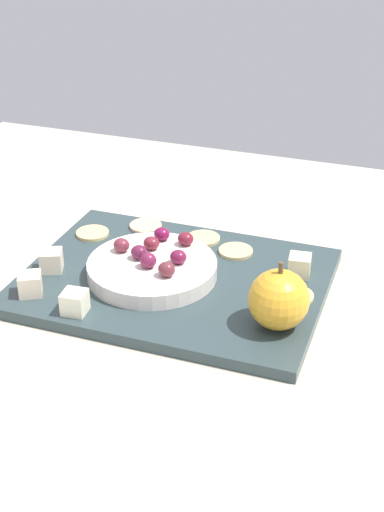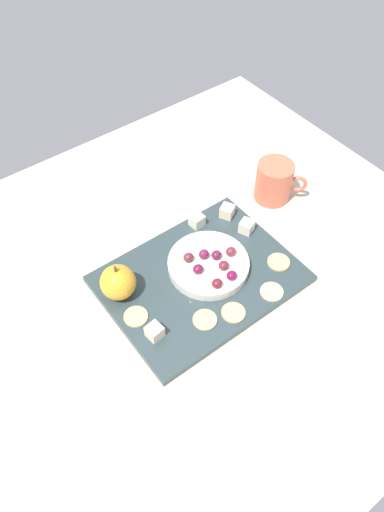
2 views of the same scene
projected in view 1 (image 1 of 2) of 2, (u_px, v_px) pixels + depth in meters
The scene contains 22 objects.
table at pixel (191, 316), 85.51cm from camera, with size 110.22×94.37×4.71cm, color beige.
platter at pixel (175, 281), 86.59cm from camera, with size 35.09×26.37×1.38cm, color #304043.
serving_dish at pixel (152, 269), 85.92cm from camera, with size 15.31×15.31×1.88cm, color white.
apple_whole at pixel (279, 300), 75.79cm from camera, with size 6.48×6.48×6.48cm, color gold.
apple_stem at pixel (281, 267), 73.92cm from camera, with size 0.50×0.50×1.20cm, color brown.
cheese_cube_0 at pixel (75, 302), 78.94cm from camera, with size 2.54×2.54×2.54cm, color #F1EFCC.
cheese_cube_1 at pixel (30, 284), 82.25cm from camera, with size 2.54×2.54×2.54cm, color #F9E3C2.
cheese_cube_2 at pixel (51, 261), 86.97cm from camera, with size 2.54×2.54×2.54cm, color #F9EBCD.
cheese_cube_3 at pixel (300, 266), 85.93cm from camera, with size 2.54×2.54×2.54cm, color #F4EBC0.
cracker_0 at pixel (92, 233), 95.51cm from camera, with size 4.28×4.28×0.40cm, color #DDC27E.
cracker_1 at pixel (203, 238), 94.22cm from camera, with size 4.28×4.28×0.40cm, color #D4BB7E.
cracker_2 at pixel (295, 296), 82.14cm from camera, with size 4.28×4.28×0.40cm, color #D6C480.
cracker_3 at pixel (236, 251), 91.24cm from camera, with size 4.28×4.28×0.40cm, color #D1B380.
cracker_4 at pixel (146, 226), 97.33cm from camera, with size 4.28×4.28×0.40cm, color #D7B38C.
grape_0 at pixel (121, 245), 87.28cm from camera, with size 1.97×1.78×1.69cm, color maroon.
grape_1 at pixel (147, 262), 83.59cm from camera, with size 1.97×1.78×1.86cm, color maroon.
grape_2 at pixel (186, 239), 88.74cm from camera, with size 1.97×1.78×1.65cm, color maroon.
grape_3 at pixel (167, 269), 82.16cm from camera, with size 1.97×1.78×1.77cm, color brown.
grape_4 at pixel (139, 252), 85.69cm from camera, with size 1.97×1.78×1.72cm, color #601C3A.
grape_5 at pixel (151, 243), 87.78cm from camera, with size 1.97×1.78×1.63cm, color maroon.
grape_6 at pixel (178, 257), 84.76cm from camera, with size 1.97×1.78×1.67cm, color maroon.
grape_7 at pixel (162, 234), 89.87cm from camera, with size 1.97×1.78×1.63cm, color maroon.
Camera 1 is at (-23.94, 67.10, 50.18)cm, focal length 51.31 mm.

